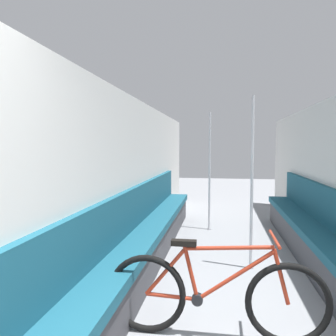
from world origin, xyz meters
The scene contains 6 objects.
wall_left centered at (-1.31, 3.31, 1.08)m, with size 0.10×9.82×2.16m, color silver.
bench_seat_row_left centered at (-1.08, 3.38, 0.33)m, with size 0.42×5.87×1.00m.
bench_seat_row_right centered at (1.08, 3.38, 0.33)m, with size 0.42×5.87×1.00m.
bicycle centered at (-0.18, 1.93, 0.35)m, with size 1.75×0.46×0.84m.
grab_pole_near centered at (-0.34, 5.36, 1.04)m, with size 0.08×0.08×2.14m.
grab_pole_far centered at (0.24, 3.51, 1.04)m, with size 0.08×0.08×2.14m.
Camera 1 is at (-0.14, -0.60, 1.52)m, focal length 35.00 mm.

